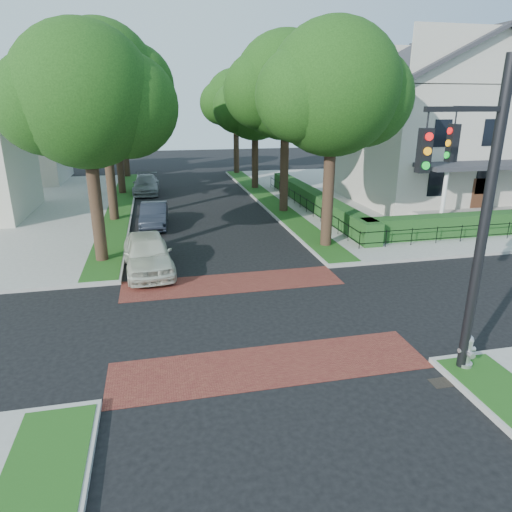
# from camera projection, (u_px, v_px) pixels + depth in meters

# --- Properties ---
(ground) EXTENTS (120.00, 120.00, 0.00)m
(ground) POSITION_uv_depth(u_px,v_px,m) (248.00, 317.00, 15.91)
(ground) COLOR black
(ground) RESTS_ON ground
(sidewalk_ne) EXTENTS (30.00, 30.00, 0.15)m
(sidewalk_ne) POSITION_uv_depth(u_px,v_px,m) (434.00, 193.00, 37.45)
(sidewalk_ne) COLOR gray
(sidewalk_ne) RESTS_ON ground
(crosswalk_far) EXTENTS (9.00, 2.20, 0.01)m
(crosswalk_far) POSITION_uv_depth(u_px,v_px,m) (233.00, 283.00, 18.87)
(crosswalk_far) COLOR maroon
(crosswalk_far) RESTS_ON ground
(crosswalk_near) EXTENTS (9.00, 2.20, 0.01)m
(crosswalk_near) POSITION_uv_depth(u_px,v_px,m) (270.00, 365.00, 12.94)
(crosswalk_near) COLOR maroon
(crosswalk_near) RESTS_ON ground
(storm_drain) EXTENTS (0.65, 0.45, 0.01)m
(storm_drain) POSITION_uv_depth(u_px,v_px,m) (443.00, 382.00, 12.16)
(storm_drain) COLOR black
(storm_drain) RESTS_ON ground
(grass_strip_ne) EXTENTS (1.60, 29.80, 0.02)m
(grass_strip_ne) POSITION_uv_depth(u_px,v_px,m) (268.00, 199.00, 34.63)
(grass_strip_ne) COLOR #1F4A15
(grass_strip_ne) RESTS_ON sidewalk_ne
(grass_strip_nw) EXTENTS (1.60, 29.80, 0.02)m
(grass_strip_nw) POSITION_uv_depth(u_px,v_px,m) (120.00, 205.00, 32.43)
(grass_strip_nw) COLOR #1F4A15
(grass_strip_nw) RESTS_ON sidewalk_nw
(tree_right_near) EXTENTS (7.75, 6.67, 10.66)m
(tree_right_near) POSITION_uv_depth(u_px,v_px,m) (334.00, 90.00, 21.31)
(tree_right_near) COLOR black
(tree_right_near) RESTS_ON sidewalk_ne
(tree_right_mid) EXTENTS (8.25, 7.09, 11.22)m
(tree_right_mid) POSITION_uv_depth(u_px,v_px,m) (286.00, 88.00, 28.61)
(tree_right_mid) COLOR black
(tree_right_mid) RESTS_ON sidewalk_ne
(tree_right_far) EXTENTS (7.25, 6.23, 9.74)m
(tree_right_far) POSITION_uv_depth(u_px,v_px,m) (256.00, 105.00, 37.26)
(tree_right_far) COLOR black
(tree_right_far) RESTS_ON sidewalk_ne
(tree_right_back) EXTENTS (7.50, 6.45, 10.20)m
(tree_right_back) POSITION_uv_depth(u_px,v_px,m) (236.00, 101.00, 45.48)
(tree_right_back) COLOR black
(tree_right_back) RESTS_ON sidewalk_ne
(tree_left_near) EXTENTS (7.50, 6.45, 10.20)m
(tree_left_near) POSITION_uv_depth(u_px,v_px,m) (87.00, 98.00, 19.17)
(tree_left_near) COLOR black
(tree_left_near) RESTS_ON sidewalk_nw
(tree_left_mid) EXTENTS (8.00, 6.88, 11.48)m
(tree_left_mid) POSITION_uv_depth(u_px,v_px,m) (103.00, 80.00, 26.25)
(tree_left_mid) COLOR black
(tree_left_mid) RESTS_ON sidewalk_nw
(tree_left_far) EXTENTS (7.00, 6.02, 9.86)m
(tree_left_far) POSITION_uv_depth(u_px,v_px,m) (116.00, 102.00, 34.94)
(tree_left_far) COLOR black
(tree_left_far) RESTS_ON sidewalk_nw
(tree_left_back) EXTENTS (7.75, 6.66, 10.44)m
(tree_left_back) POSITION_uv_depth(u_px,v_px,m) (122.00, 99.00, 43.19)
(tree_left_back) COLOR black
(tree_left_back) RESTS_ON sidewalk_nw
(hedge_main_road) EXTENTS (1.00, 18.00, 1.20)m
(hedge_main_road) POSITION_uv_depth(u_px,v_px,m) (315.00, 200.00, 31.12)
(hedge_main_road) COLOR #19491C
(hedge_main_road) RESTS_ON sidewalk_ne
(hedge_cross_road) EXTENTS (18.00, 1.00, 1.20)m
(hedge_cross_road) POSITION_uv_depth(u_px,v_px,m) (511.00, 222.00, 25.52)
(hedge_cross_road) COLOR #19491C
(hedge_cross_road) RESTS_ON sidewalk_ne
(fence_main_road) EXTENTS (0.06, 18.00, 0.90)m
(fence_main_road) POSITION_uv_depth(u_px,v_px,m) (303.00, 203.00, 31.01)
(fence_main_road) COLOR black
(fence_main_road) RESTS_ON sidewalk_ne
(house_victorian) EXTENTS (13.00, 13.05, 12.48)m
(house_victorian) POSITION_uv_depth(u_px,v_px,m) (445.00, 119.00, 32.29)
(house_victorian) COLOR beige
(house_victorian) RESTS_ON sidewalk_ne
(house_left_far) EXTENTS (10.00, 9.00, 10.14)m
(house_left_far) POSITION_uv_depth(u_px,v_px,m) (7.00, 127.00, 40.74)
(house_left_far) COLOR beige
(house_left_far) RESTS_ON sidewalk_nw
(traffic_signal) EXTENTS (2.17, 2.00, 8.00)m
(traffic_signal) POSITION_uv_depth(u_px,v_px,m) (475.00, 204.00, 11.32)
(traffic_signal) COLOR black
(traffic_signal) RESTS_ON sidewalk_se
(parked_car_front) EXTENTS (2.42, 5.10, 1.69)m
(parked_car_front) POSITION_uv_depth(u_px,v_px,m) (148.00, 253.00, 19.95)
(parked_car_front) COLOR beige
(parked_car_front) RESTS_ON ground
(parked_car_middle) EXTENTS (1.75, 4.40, 1.42)m
(parked_car_middle) POSITION_uv_depth(u_px,v_px,m) (154.00, 215.00, 27.19)
(parked_car_middle) COLOR #1D212B
(parked_car_middle) RESTS_ON ground
(parked_car_rear) EXTENTS (2.20, 5.07, 1.45)m
(parked_car_rear) POSITION_uv_depth(u_px,v_px,m) (146.00, 185.00, 37.30)
(parked_car_rear) COLOR gray
(parked_car_rear) RESTS_ON ground
(fire_hydrant) EXTENTS (0.51, 0.50, 0.99)m
(fire_hydrant) POSITION_uv_depth(u_px,v_px,m) (467.00, 351.00, 12.51)
(fire_hydrant) COLOR #B3B4B6
(fire_hydrant) RESTS_ON sidewalk_se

